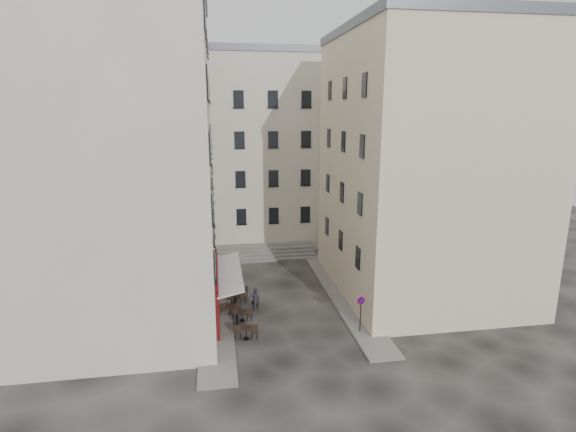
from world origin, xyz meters
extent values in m
plane|color=black|center=(0.00, 0.00, 0.00)|extent=(90.00, 90.00, 0.00)
cube|color=slate|center=(-4.50, 4.00, 0.06)|extent=(2.00, 22.00, 0.12)
cube|color=slate|center=(4.50, 3.00, 0.06)|extent=(2.00, 18.00, 0.12)
cube|color=beige|center=(-10.50, 3.00, 10.00)|extent=(12.00, 16.00, 20.00)
cube|color=beige|center=(10.50, 3.50, 9.00)|extent=(12.00, 14.00, 18.00)
cube|color=#51555D|center=(10.50, 3.50, 18.30)|extent=(12.20, 14.20, 0.60)
cube|color=beige|center=(-1.00, 19.00, 9.00)|extent=(18.00, 10.00, 18.00)
cube|color=#51555D|center=(-1.00, 19.00, 18.30)|extent=(18.20, 10.20, 0.60)
cube|color=#42090B|center=(-4.42, 1.00, 1.75)|extent=(0.25, 7.00, 3.50)
cube|color=black|center=(-4.38, 1.00, 1.40)|extent=(0.06, 3.85, 2.00)
cube|color=silver|center=(-3.60, 1.00, 2.95)|extent=(1.58, 7.30, 0.41)
cube|color=#585654|center=(0.00, 11.90, 0.10)|extent=(9.00, 1.80, 0.20)
cube|color=#585654|center=(0.00, 12.35, 0.30)|extent=(9.00, 1.80, 0.20)
cube|color=#585654|center=(0.00, 12.80, 0.50)|extent=(9.00, 1.80, 0.20)
cube|color=#585654|center=(0.00, 13.25, 0.70)|extent=(9.00, 1.80, 0.20)
cylinder|color=black|center=(-3.25, -1.00, 0.45)|extent=(0.10, 0.10, 0.90)
sphere|color=black|center=(-3.25, -1.00, 0.92)|extent=(0.12, 0.12, 0.12)
cylinder|color=black|center=(-3.25, 2.50, 0.45)|extent=(0.10, 0.10, 0.90)
sphere|color=black|center=(-3.25, 2.50, 0.92)|extent=(0.12, 0.12, 0.12)
cylinder|color=black|center=(-3.25, 6.00, 0.45)|extent=(0.10, 0.10, 0.90)
sphere|color=black|center=(-3.25, 6.00, 0.92)|extent=(0.12, 0.12, 0.12)
cylinder|color=black|center=(4.01, -2.72, 1.18)|extent=(0.06, 0.06, 2.35)
cylinder|color=#A80B23|center=(4.01, -2.72, 2.12)|extent=(0.54, 0.09, 0.55)
cylinder|color=navy|center=(4.01, -2.75, 2.12)|extent=(0.40, 0.08, 0.40)
cube|color=#A80B23|center=(4.01, -2.77, 2.12)|extent=(0.32, 0.06, 0.32)
cylinder|color=black|center=(-2.79, -2.41, 0.07)|extent=(0.38, 0.38, 0.02)
cylinder|color=black|center=(-2.79, -2.41, 0.43)|extent=(0.05, 0.05, 0.75)
cylinder|color=black|center=(-2.79, -2.41, 0.77)|extent=(0.64, 0.64, 0.04)
cube|color=black|center=(-2.31, -2.41, 0.48)|extent=(0.41, 0.41, 0.96)
cube|color=black|center=(-3.27, -2.30, 0.48)|extent=(0.41, 0.41, 0.96)
cylinder|color=black|center=(-2.86, 0.02, 0.07)|extent=(0.34, 0.34, 0.02)
cylinder|color=black|center=(-2.86, 0.02, 0.38)|extent=(0.05, 0.05, 0.66)
cylinder|color=black|center=(-2.86, 0.02, 0.68)|extent=(0.57, 0.57, 0.04)
cube|color=black|center=(-2.43, 0.02, 0.43)|extent=(0.36, 0.36, 0.85)
cube|color=black|center=(-3.28, 0.11, 0.43)|extent=(0.36, 0.36, 0.85)
cylinder|color=black|center=(-3.57, 0.80, 0.07)|extent=(0.37, 0.37, 0.02)
cylinder|color=black|center=(-3.57, 0.80, 0.41)|extent=(0.05, 0.05, 0.72)
cylinder|color=black|center=(-3.57, 0.80, 0.74)|extent=(0.62, 0.62, 0.04)
cube|color=black|center=(-3.11, 0.80, 0.46)|extent=(0.39, 0.39, 0.93)
cube|color=black|center=(-4.04, 0.91, 0.46)|extent=(0.39, 0.39, 0.93)
cylinder|color=black|center=(-3.14, 2.56, 0.07)|extent=(0.36, 0.36, 0.02)
cylinder|color=black|center=(-3.14, 2.56, 0.40)|extent=(0.05, 0.05, 0.71)
cylinder|color=black|center=(-3.14, 2.56, 0.73)|extent=(0.60, 0.60, 0.04)
cube|color=black|center=(-2.68, 2.56, 0.45)|extent=(0.38, 0.38, 0.91)
cube|color=black|center=(-3.59, 2.66, 0.45)|extent=(0.38, 0.38, 0.91)
cylinder|color=black|center=(-2.79, 3.90, 0.06)|extent=(0.32, 0.32, 0.02)
cylinder|color=black|center=(-2.79, 3.90, 0.36)|extent=(0.04, 0.04, 0.62)
cylinder|color=black|center=(-2.79, 3.90, 0.64)|extent=(0.53, 0.53, 0.04)
cube|color=black|center=(-2.39, 3.90, 0.40)|extent=(0.34, 0.34, 0.80)
cube|color=black|center=(-3.19, 3.98, 0.40)|extent=(0.34, 0.34, 0.80)
imported|color=black|center=(-1.90, 1.48, 0.78)|extent=(0.59, 0.40, 1.57)
camera|label=1|loc=(-4.22, -26.37, 13.13)|focal=28.00mm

